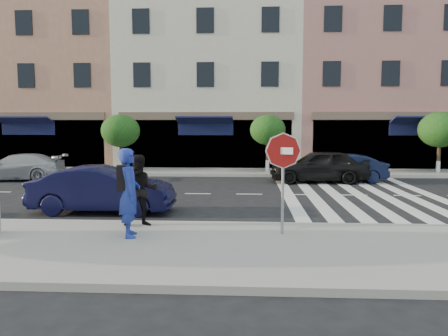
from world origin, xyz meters
TOP-DOWN VIEW (x-y plane):
  - ground at (0.00, 0.00)m, footprint 120.00×120.00m
  - sidewalk_near at (0.00, -3.75)m, footprint 60.00×4.50m
  - sidewalk_far at (0.00, 11.00)m, footprint 60.00×3.00m
  - building_west_mid at (-11.00, 17.00)m, footprint 10.00×9.00m
  - building_centre at (-0.50, 17.00)m, footprint 11.00×9.00m
  - building_east_mid at (11.50, 17.00)m, footprint 13.00×9.00m
  - street_tree_wb at (-5.00, 10.80)m, footprint 2.10×2.10m
  - street_tree_c at (3.00, 10.80)m, footprint 1.90×1.90m
  - street_tree_ea at (12.00, 10.80)m, footprint 2.20×2.20m
  - stop_sign at (2.75, -2.62)m, footprint 0.82×0.26m
  - photographer at (-0.76, -3.03)m, footprint 0.65×0.83m
  - walker at (-0.76, -2.00)m, footprint 1.02×0.89m
  - car_near_mid at (-2.50, 0.30)m, footprint 4.33×1.55m
  - car_far_left at (-9.12, 7.60)m, footprint 4.53×2.16m
  - car_far_mid at (5.22, 7.60)m, footprint 4.53×1.92m
  - car_far_right at (6.50, 8.04)m, footprint 3.96×1.65m

SIDE VIEW (x-z plane):
  - ground at x=0.00m, z-range 0.00..0.00m
  - sidewalk_near at x=0.00m, z-range 0.00..0.15m
  - sidewalk_far at x=0.00m, z-range 0.00..0.15m
  - car_far_right at x=6.50m, z-range 0.00..1.27m
  - car_far_left at x=-9.12m, z-range 0.00..1.28m
  - car_near_mid at x=-2.50m, z-range 0.00..1.42m
  - car_far_mid at x=5.22m, z-range 0.00..1.53m
  - walker at x=-0.76m, z-range 0.15..1.95m
  - photographer at x=-0.76m, z-range 0.15..2.18m
  - stop_sign at x=2.75m, z-range 0.70..3.08m
  - street_tree_wb at x=-5.00m, z-range 0.78..3.84m
  - street_tree_c at x=3.00m, z-range 0.84..3.87m
  - street_tree_ea at x=12.00m, z-range 0.80..3.99m
  - building_centre at x=-0.50m, z-range 0.00..11.00m
  - building_east_mid at x=11.50m, z-range 0.00..13.00m
  - building_west_mid at x=-11.00m, z-range 0.00..14.00m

